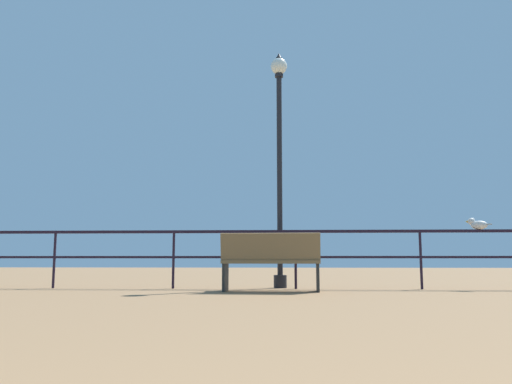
{
  "coord_description": "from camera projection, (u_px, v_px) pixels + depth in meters",
  "views": [
    {
      "loc": [
        -0.21,
        0.96,
        0.51
      ],
      "look_at": [
        -0.65,
        9.23,
        1.58
      ],
      "focal_mm": 35.99,
      "sensor_mm": 36.0,
      "label": 1
    }
  ],
  "objects": [
    {
      "name": "pier_railing",
      "position": [
        295.0,
        245.0,
        8.7
      ],
      "size": [
        20.93,
        0.05,
        0.99
      ],
      "color": "black",
      "rests_on": "ground_plane"
    },
    {
      "name": "bench_near_left",
      "position": [
        271.0,
        259.0,
        7.93
      ],
      "size": [
        1.54,
        0.7,
        0.9
      ],
      "color": "brown",
      "rests_on": "ground_plane"
    },
    {
      "name": "lamppost_center",
      "position": [
        279.0,
        144.0,
        9.23
      ],
      "size": [
        0.3,
        0.3,
        4.27
      ],
      "color": "black",
      "rests_on": "ground_plane"
    },
    {
      "name": "seagull_on_rail",
      "position": [
        478.0,
        224.0,
        8.6
      ],
      "size": [
        0.37,
        0.3,
        0.2
      ],
      "color": "silver",
      "rests_on": "pier_railing"
    }
  ]
}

